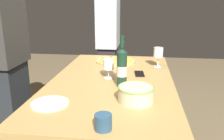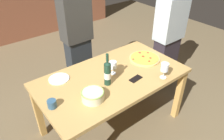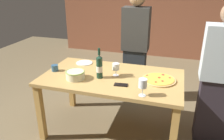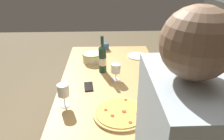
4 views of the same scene
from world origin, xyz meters
TOP-DOWN VIEW (x-y plane):
  - dining_table at (0.00, 0.00)m, footprint 1.60×0.90m
  - pizza at (0.53, 0.03)m, footprint 0.37×0.37m
  - serving_bowl at (-0.37, -0.19)m, footprint 0.21×0.21m
  - wine_bottle at (-0.12, -0.08)m, footprint 0.07×0.07m
  - wine_glass_near_pizza at (0.41, -0.36)m, footprint 0.08×0.08m
  - wine_glass_by_bottle at (0.04, 0.03)m, footprint 0.08×0.08m
  - cup_amber at (-0.71, -0.05)m, footprint 0.08×0.08m
  - side_plate at (-0.48, 0.30)m, footprint 0.22×0.22m
  - cell_phone at (0.16, -0.20)m, footprint 0.15×0.09m
  - person_host at (1.16, 0.19)m, footprint 0.42×0.24m
  - person_guest_left at (0.09, 0.88)m, footprint 0.38×0.24m

SIDE VIEW (x-z plane):
  - dining_table at x=0.00m, z-range 0.28..1.03m
  - side_plate at x=-0.48m, z-range 0.75..0.76m
  - cell_phone at x=0.16m, z-range 0.75..0.76m
  - pizza at x=0.53m, z-range 0.75..0.77m
  - cup_amber at x=-0.71m, z-range 0.75..0.83m
  - serving_bowl at x=-0.37m, z-range 0.75..0.85m
  - person_host at x=1.16m, z-range 0.01..1.60m
  - person_guest_left at x=0.09m, z-range 0.02..1.68m
  - wine_glass_by_bottle at x=0.04m, z-range 0.78..0.93m
  - wine_glass_near_pizza at x=0.41m, z-range 0.78..0.96m
  - wine_bottle at x=-0.12m, z-range 0.71..1.06m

